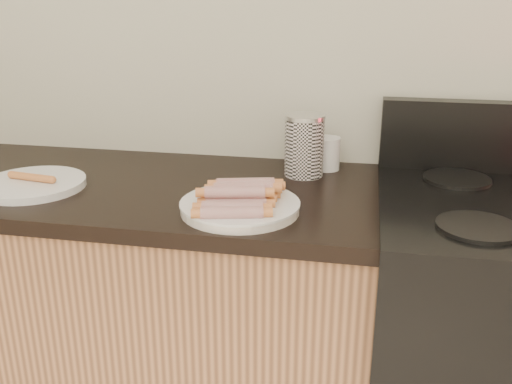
% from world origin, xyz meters
% --- Properties ---
extents(wall_back, '(4.00, 0.04, 2.60)m').
position_xyz_m(wall_back, '(0.00, 2.00, 1.30)').
color(wall_back, silver).
rests_on(wall_back, ground).
extents(cabinet_base, '(2.20, 0.59, 0.86)m').
position_xyz_m(cabinet_base, '(-0.70, 1.69, 0.43)').
color(cabinet_base, '#A97148').
rests_on(cabinet_base, floor).
extents(stove, '(0.76, 0.65, 0.91)m').
position_xyz_m(stove, '(0.78, 1.68, 0.46)').
color(stove, black).
rests_on(stove, floor).
extents(burner_near_left, '(0.18, 0.18, 0.01)m').
position_xyz_m(burner_near_left, '(0.61, 1.51, 0.92)').
color(burner_near_left, black).
rests_on(burner_near_left, stove).
extents(burner_far_left, '(0.18, 0.18, 0.01)m').
position_xyz_m(burner_far_left, '(0.61, 1.84, 0.92)').
color(burner_far_left, black).
rests_on(burner_far_left, stove).
extents(main_plate, '(0.34, 0.34, 0.02)m').
position_xyz_m(main_plate, '(0.07, 1.53, 0.91)').
color(main_plate, white).
rests_on(main_plate, counter_slab).
extents(side_plate, '(0.31, 0.31, 0.02)m').
position_xyz_m(side_plate, '(-0.52, 1.60, 0.91)').
color(side_plate, white).
rests_on(side_plate, counter_slab).
extents(hotdog_pile, '(0.14, 0.25, 0.06)m').
position_xyz_m(hotdog_pile, '(0.07, 1.53, 0.94)').
color(hotdog_pile, maroon).
rests_on(hotdog_pile, main_plate).
extents(plain_sausages, '(0.14, 0.04, 0.02)m').
position_xyz_m(plain_sausages, '(-0.52, 1.60, 0.93)').
color(plain_sausages, '#D15B31').
rests_on(plain_sausages, side_plate).
extents(canister, '(0.11, 0.11, 0.18)m').
position_xyz_m(canister, '(0.19, 1.85, 0.99)').
color(canister, white).
rests_on(canister, counter_slab).
extents(mug, '(0.10, 0.10, 0.10)m').
position_xyz_m(mug, '(0.25, 1.92, 0.95)').
color(mug, white).
rests_on(mug, counter_slab).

